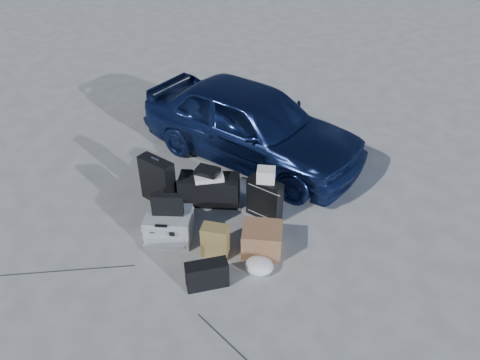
% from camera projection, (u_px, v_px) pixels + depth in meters
% --- Properties ---
extents(ground, '(60.00, 60.00, 0.00)m').
position_uv_depth(ground, '(196.00, 260.00, 5.42)').
color(ground, '#B7B7B2').
rests_on(ground, ground).
extents(car, '(3.71, 2.66, 1.17)m').
position_uv_depth(car, '(251.00, 123.00, 6.90)').
color(car, navy).
rests_on(car, ground).
extents(pelican_case, '(0.58, 0.50, 0.39)m').
position_uv_depth(pelican_case, '(169.00, 226.00, 5.62)').
color(pelican_case, '#A1A4A6').
rests_on(pelican_case, ground).
extents(laptop_bag, '(0.38, 0.15, 0.28)m').
position_uv_depth(laptop_bag, '(167.00, 205.00, 5.43)').
color(laptop_bag, black).
rests_on(laptop_bag, pelican_case).
extents(briefcase, '(0.37, 0.28, 0.30)m').
position_uv_depth(briefcase, '(167.00, 208.00, 5.97)').
color(briefcase, black).
rests_on(briefcase, ground).
extents(suitcase_left, '(0.53, 0.37, 0.65)m').
position_uv_depth(suitcase_left, '(158.00, 181.00, 6.16)').
color(suitcase_left, black).
rests_on(suitcase_left, ground).
extents(suitcase_right, '(0.48, 0.33, 0.55)m').
position_uv_depth(suitcase_right, '(265.00, 199.00, 5.92)').
color(suitcase_right, black).
rests_on(suitcase_right, ground).
extents(white_carton, '(0.24, 0.20, 0.18)m').
position_uv_depth(white_carton, '(266.00, 175.00, 5.72)').
color(white_carton, white).
rests_on(white_carton, suitcase_right).
extents(duffel_bag, '(0.83, 0.44, 0.39)m').
position_uv_depth(duffel_bag, '(209.00, 189.00, 6.21)').
color(duffel_bag, black).
rests_on(duffel_bag, ground).
extents(flat_box_white, '(0.45, 0.40, 0.07)m').
position_uv_depth(flat_box_white, '(209.00, 176.00, 6.07)').
color(flat_box_white, white).
rests_on(flat_box_white, duffel_bag).
extents(flat_box_black, '(0.33, 0.27, 0.06)m').
position_uv_depth(flat_box_black, '(207.00, 171.00, 6.05)').
color(flat_box_black, black).
rests_on(flat_box_black, flat_box_white).
extents(kraft_bag, '(0.31, 0.19, 0.41)m').
position_uv_depth(kraft_bag, '(215.00, 241.00, 5.39)').
color(kraft_bag, '#9F8645').
rests_on(kraft_bag, ground).
extents(cardboard_box, '(0.49, 0.43, 0.34)m').
position_uv_depth(cardboard_box, '(262.00, 239.00, 5.46)').
color(cardboard_box, '#976642').
rests_on(cardboard_box, ground).
extents(plastic_bag, '(0.32, 0.28, 0.18)m').
position_uv_depth(plastic_bag, '(259.00, 266.00, 5.23)').
color(plastic_bag, white).
rests_on(plastic_bag, ground).
extents(messenger_bag, '(0.49, 0.36, 0.32)m').
position_uv_depth(messenger_bag, '(207.00, 275.00, 5.02)').
color(messenger_bag, black).
rests_on(messenger_bag, ground).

